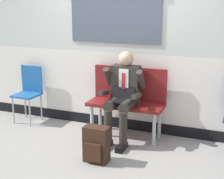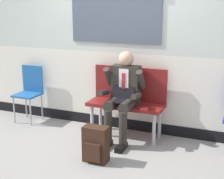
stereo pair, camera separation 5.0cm
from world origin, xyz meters
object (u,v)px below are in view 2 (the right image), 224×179
Objects in this scene: bench_with_person at (128,97)px; person_seated at (123,94)px; folding_chair at (30,88)px; backpack at (96,145)px.

person_seated is at bearing -90.00° from bench_with_person.
bench_with_person is 1.71m from folding_chair.
person_seated is 0.89m from backpack.
person_seated is at bearing -7.00° from folding_chair.
backpack is 0.50× the size of folding_chair.
folding_chair is (-1.71, 0.00, -0.04)m from bench_with_person.
folding_chair is (-1.71, 0.21, -0.13)m from person_seated.
backpack is (-0.07, -0.76, -0.46)m from person_seated.
person_seated is 1.39× the size of folding_chair.
bench_with_person is 0.23m from person_seated.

